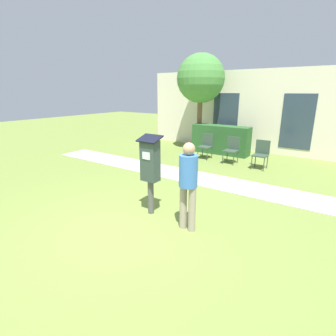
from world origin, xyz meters
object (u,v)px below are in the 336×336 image
(outdoor_chair_right, at_px, (261,152))
(outdoor_chair_middle, at_px, (232,148))
(person_standing, at_px, (188,180))
(outdoor_chair_left, at_px, (206,144))
(parking_meter, at_px, (150,165))

(outdoor_chair_right, bearing_deg, outdoor_chair_middle, 173.39)
(person_standing, distance_m, outdoor_chair_left, 5.29)
(outdoor_chair_middle, bearing_deg, person_standing, -90.18)
(outdoor_chair_left, bearing_deg, outdoor_chair_right, -2.93)
(person_standing, xyz_separation_m, outdoor_chair_left, (-2.10, 4.84, -0.40))
(parking_meter, relative_size, outdoor_chair_left, 1.77)
(outdoor_chair_left, xyz_separation_m, outdoor_chair_right, (2.03, -0.18, 0.00))
(outdoor_chair_middle, distance_m, outdoor_chair_right, 1.02)
(parking_meter, distance_m, outdoor_chair_left, 4.87)
(parking_meter, xyz_separation_m, outdoor_chair_left, (-1.16, 4.70, -0.49))
(parking_meter, bearing_deg, outdoor_chair_right, 79.21)
(person_standing, relative_size, outdoor_chair_right, 1.76)
(parking_meter, bearing_deg, outdoor_chair_left, 103.87)
(person_standing, bearing_deg, parking_meter, -177.99)
(person_standing, xyz_separation_m, outdoor_chair_right, (-0.07, 4.66, -0.40))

